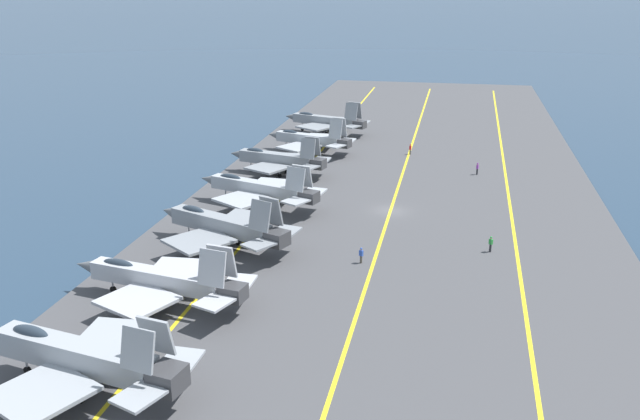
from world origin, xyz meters
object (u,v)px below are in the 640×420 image
(parked_jet_nearest, at_px, (79,356))
(crew_red_vest, at_px, (410,149))
(parked_jet_fifth, at_px, (278,159))
(crew_blue_vest, at_px, (361,255))
(parked_jet_third, at_px, (223,225))
(parked_jet_seventh, at_px, (326,121))
(crew_purple_vest, at_px, (477,168))
(parked_jet_second, at_px, (160,279))
(parked_jet_sixth, at_px, (310,139))
(parked_jet_fourth, at_px, (259,188))
(crew_green_vest, at_px, (491,243))

(parked_jet_nearest, distance_m, crew_red_vest, 73.96)
(parked_jet_nearest, height_order, parked_jet_fifth, parked_jet_nearest)
(parked_jet_nearest, bearing_deg, crew_blue_vest, -31.45)
(parked_jet_fifth, bearing_deg, parked_jet_third, -176.98)
(crew_red_vest, bearing_deg, parked_jet_seventh, 52.54)
(crew_blue_vest, xyz_separation_m, crew_red_vest, (45.92, -1.45, 0.03))
(crew_purple_vest, bearing_deg, parked_jet_second, 149.68)
(parked_jet_nearest, bearing_deg, parked_jet_sixth, -0.90)
(parked_jet_second, xyz_separation_m, parked_jet_seventh, (70.75, -1.03, 0.22))
(parked_jet_sixth, bearing_deg, parked_jet_fourth, 179.53)
(parked_jet_fourth, xyz_separation_m, crew_purple_vest, (20.92, -27.02, -1.54))
(parked_jet_fourth, height_order, parked_jet_sixth, parked_jet_sixth)
(parked_jet_fifth, bearing_deg, parked_jet_sixth, -7.03)
(crew_red_vest, bearing_deg, crew_blue_vest, 178.19)
(parked_jet_nearest, xyz_separation_m, parked_jet_sixth, (69.68, -1.09, -0.36))
(parked_jet_second, xyz_separation_m, crew_purple_vest, (48.00, -28.07, -1.24))
(crew_blue_vest, bearing_deg, crew_red_vest, -1.81)
(parked_jet_third, relative_size, crew_red_vest, 9.89)
(parked_jet_fourth, bearing_deg, crew_blue_vest, -134.73)
(crew_blue_vest, relative_size, crew_green_vest, 0.96)
(parked_jet_second, distance_m, crew_purple_vest, 55.62)
(parked_jet_seventh, distance_m, crew_green_vest, 59.86)
(parked_jet_third, height_order, parked_jet_fifth, parked_jet_third)
(parked_jet_seventh, bearing_deg, parked_jet_nearest, 179.44)
(parked_jet_nearest, distance_m, parked_jet_third, 27.30)
(parked_jet_third, height_order, crew_green_vest, parked_jet_third)
(parked_jet_third, bearing_deg, crew_red_vest, -20.26)
(parked_jet_fourth, height_order, parked_jet_fifth, parked_jet_fourth)
(parked_jet_sixth, xyz_separation_m, crew_green_vest, (-38.08, -27.68, -1.33))
(parked_jet_fourth, distance_m, crew_blue_vest, 21.21)
(parked_jet_nearest, distance_m, parked_jet_sixth, 69.69)
(crew_blue_vest, distance_m, crew_red_vest, 45.95)
(parked_jet_second, relative_size, crew_green_vest, 10.11)
(parked_jet_second, xyz_separation_m, crew_red_vest, (58.11, -17.52, -1.27))
(parked_jet_third, bearing_deg, parked_jet_nearest, 178.18)
(parked_jet_second, relative_size, parked_jet_seventh, 1.04)
(parked_jet_sixth, distance_m, crew_purple_vest, 27.96)
(parked_jet_third, bearing_deg, parked_jet_seventh, 0.04)
(crew_green_vest, xyz_separation_m, crew_red_vest, (40.28, 11.45, -0.00))
(crew_purple_vest, relative_size, crew_green_vest, 1.03)
(parked_jet_second, bearing_deg, parked_jet_fourth, -2.22)
(parked_jet_fourth, xyz_separation_m, parked_jet_fifth, (14.88, 1.48, -0.09))
(parked_jet_fourth, bearing_deg, parked_jet_seventh, 0.03)
(parked_jet_fifth, relative_size, crew_purple_vest, 8.75)
(parked_jet_seventh, height_order, crew_blue_vest, parked_jet_seventh)
(parked_jet_nearest, bearing_deg, parked_jet_third, -1.82)
(parked_jet_third, height_order, crew_purple_vest, parked_jet_third)
(parked_jet_fifth, height_order, parked_jet_sixth, parked_jet_sixth)
(crew_blue_vest, bearing_deg, crew_purple_vest, -18.52)
(parked_jet_sixth, bearing_deg, crew_blue_vest, -161.32)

